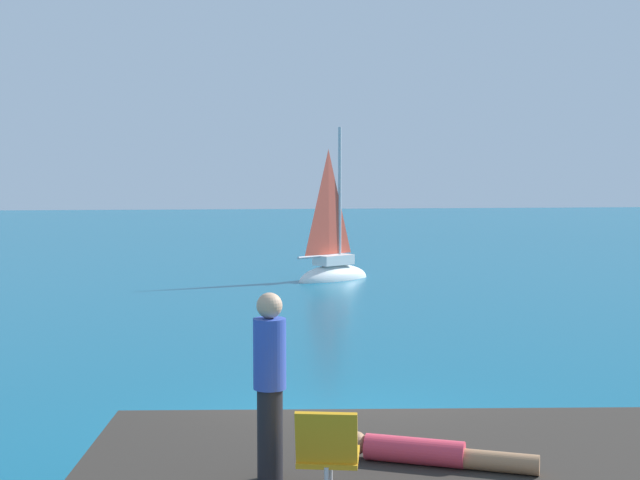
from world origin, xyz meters
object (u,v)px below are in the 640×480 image
object	(u,v)px
person_standing	(270,381)
beach_chair	(328,450)
person_sunbather	(429,453)
sailboat_near	(333,271)

from	to	relation	value
person_standing	beach_chair	size ratio (longest dim) A/B	2.03
person_standing	beach_chair	world-z (taller)	person_standing
beach_chair	person_sunbather	bearing A→B (deg)	-39.74
sailboat_near	beach_chair	size ratio (longest dim) A/B	6.95
person_sunbather	beach_chair	world-z (taller)	beach_chair
person_sunbather	person_standing	world-z (taller)	person_standing
sailboat_near	person_sunbather	xyz separation A→B (m)	(-2.29, -20.77, 0.63)
person_standing	beach_chair	bearing A→B (deg)	179.68
person_sunbather	beach_chair	bearing A→B (deg)	-117.65
sailboat_near	beach_chair	bearing A→B (deg)	-132.98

